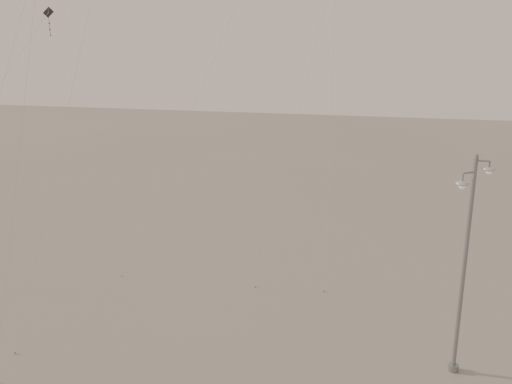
# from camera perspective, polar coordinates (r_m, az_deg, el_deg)

# --- Properties ---
(street_lamp) EXTENTS (1.49, 0.87, 9.49)m
(street_lamp) POSITION_cam_1_polar(r_m,az_deg,el_deg) (24.72, 20.18, -6.56)
(street_lamp) COLOR gray
(street_lamp) RESTS_ON ground
(kite_3) EXTENTS (0.60, 7.54, 19.40)m
(kite_3) POSITION_cam_1_polar(r_m,az_deg,el_deg) (27.74, -21.44, 14.96)
(kite_3) COLOR #9A2F16
(kite_3) RESTS_ON ground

